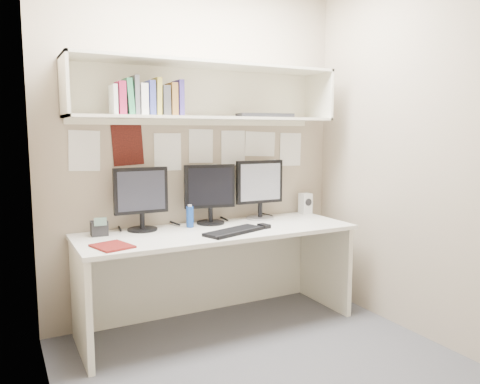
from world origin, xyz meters
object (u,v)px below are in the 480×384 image
monitor_right (260,187)px  desk_phone (99,228)px  speaker (305,203)px  monitor_left (141,196)px  desk (218,278)px  keyboard (234,231)px  maroon_notebook (112,246)px  monitor_center (210,192)px

monitor_right → desk_phone: (-1.28, -0.04, -0.21)m
monitor_right → desk_phone: monitor_right is taller
speaker → desk_phone: 1.74m
monitor_left → desk: bearing=-23.8°
monitor_left → desk_phone: (-0.31, -0.04, -0.19)m
desk → keyboard: bearing=-75.1°
maroon_notebook → desk_phone: (-0.01, 0.37, 0.05)m
maroon_notebook → monitor_center: bearing=9.8°
desk → desk_phone: (-0.80, 0.18, 0.42)m
desk_phone → monitor_left: bearing=8.3°
monitor_left → keyboard: bearing=-35.7°
desk → monitor_center: size_ratio=4.41×
speaker → monitor_right: bearing=-177.6°
monitor_left → maroon_notebook: monitor_left is taller
monitor_center → speaker: size_ratio=2.57×
keyboard → maroon_notebook: bearing=161.5°
monitor_center → maroon_notebook: monitor_center is taller
speaker → maroon_notebook: size_ratio=0.74×
monitor_right → keyboard: bearing=-136.5°
monitor_right → maroon_notebook: bearing=-160.9°
desk_phone → desk: bearing=-11.5°
speaker → desk: bearing=-165.7°
monitor_left → maroon_notebook: 0.56m
monitor_left → keyboard: (0.54, -0.39, -0.24)m
keyboard → desk_phone: 0.92m
desk → speaker: size_ratio=11.32×
desk → desk_phone: desk_phone is taller
monitor_right → maroon_notebook: 1.36m
monitor_right → speaker: bearing=3.7°
maroon_notebook → monitor_right: bearing=1.6°
monitor_left → monitor_center: (0.53, -0.00, 0.00)m
monitor_center → monitor_right: 0.44m
maroon_notebook → desk_phone: desk_phone is taller
monitor_center → desk_phone: size_ratio=3.44×
monitor_center → maroon_notebook: (-0.83, -0.40, -0.24)m
monitor_right → monitor_center: bearing=-178.6°
monitor_left → keyboard: monitor_left is taller
monitor_left → speaker: monitor_left is taller
monitor_center → monitor_right: (0.44, -0.00, 0.01)m
monitor_left → maroon_notebook: size_ratio=1.87×
desk → monitor_right: monitor_right is taller
monitor_left → monitor_right: monitor_right is taller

